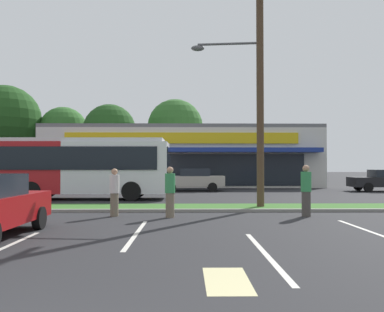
# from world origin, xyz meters

# --- Properties ---
(grass_median) EXTENTS (56.00, 2.20, 0.12)m
(grass_median) POSITION_xyz_m (0.00, 14.00, 0.06)
(grass_median) COLOR #386B28
(grass_median) RESTS_ON ground_plane
(curb_lip) EXTENTS (56.00, 0.24, 0.12)m
(curb_lip) POSITION_xyz_m (0.00, 12.78, 0.06)
(curb_lip) COLOR gray
(curb_lip) RESTS_ON ground_plane
(parking_stripe_1) EXTENTS (0.12, 4.80, 0.01)m
(parking_stripe_1) POSITION_xyz_m (0.37, 7.73, 0.00)
(parking_stripe_1) COLOR silver
(parking_stripe_1) RESTS_ON ground_plane
(parking_stripe_2) EXTENTS (0.12, 4.80, 0.01)m
(parking_stripe_2) POSITION_xyz_m (3.29, 5.15, 0.00)
(parking_stripe_2) COLOR silver
(parking_stripe_2) RESTS_ON ground_plane
(parking_stripe_3) EXTENTS (0.12, 4.80, 0.01)m
(parking_stripe_3) POSITION_xyz_m (6.69, 7.83, 0.00)
(parking_stripe_3) COLOR silver
(parking_stripe_3) RESTS_ON ground_plane
(lot_arrow) EXTENTS (0.70, 1.60, 0.01)m
(lot_arrow) POSITION_xyz_m (2.32, 3.19, 0.00)
(lot_arrow) COLOR beige
(lot_arrow) RESTS_ON ground_plane
(storefront_building) EXTENTS (23.48, 13.77, 5.22)m
(storefront_building) POSITION_xyz_m (1.31, 36.21, 2.61)
(storefront_building) COLOR beige
(storefront_building) RESTS_ON ground_plane
(tree_far_left) EXTENTS (8.05, 8.05, 11.14)m
(tree_far_left) POSITION_xyz_m (-19.31, 44.94, 7.11)
(tree_far_left) COLOR #473323
(tree_far_left) RESTS_ON ground_plane
(tree_left) EXTENTS (5.84, 5.84, 8.90)m
(tree_left) POSITION_xyz_m (-13.16, 46.79, 5.97)
(tree_left) COLOR #473323
(tree_left) RESTS_ON ground_plane
(tree_mid_left) EXTENTS (5.80, 5.80, 8.61)m
(tree_mid_left) POSITION_xyz_m (-6.82, 42.59, 5.70)
(tree_mid_left) COLOR #473323
(tree_mid_left) RESTS_ON ground_plane
(tree_mid) EXTENTS (6.69, 6.69, 9.84)m
(tree_mid) POSITION_xyz_m (0.32, 46.66, 6.48)
(tree_mid) COLOR #473323
(tree_mid) RESTS_ON ground_plane
(utility_pole) EXTENTS (3.07, 2.40, 9.60)m
(utility_pole) POSITION_xyz_m (4.60, 13.81, 5.14)
(utility_pole) COLOR #4C3826
(utility_pole) RESTS_ON ground_plane
(city_bus) EXTENTS (12.04, 2.77, 3.25)m
(city_bus) POSITION_xyz_m (-5.28, 19.09, 1.77)
(city_bus) COLOR #AD191E
(city_bus) RESTS_ON ground_plane
(car_3) EXTENTS (4.61, 1.92, 1.61)m
(car_3) POSITION_xyz_m (2.11, 26.33, 0.82)
(car_3) COLOR #9E998C
(car_3) RESTS_ON ground_plane
(car_4) EXTENTS (4.57, 1.92, 1.52)m
(car_4) POSITION_xyz_m (15.65, 25.91, 0.78)
(car_4) COLOR black
(car_4) RESTS_ON ground_plane
(pedestrian_near_bench) EXTENTS (0.37, 0.37, 1.82)m
(pedestrian_near_bench) POSITION_xyz_m (5.91, 11.30, 0.92)
(pedestrian_near_bench) COLOR #47423D
(pedestrian_near_bench) RESTS_ON ground_plane
(pedestrian_by_pole) EXTENTS (0.35, 0.35, 1.76)m
(pedestrian_by_pole) POSITION_xyz_m (1.12, 11.09, 0.88)
(pedestrian_by_pole) COLOR #726651
(pedestrian_by_pole) RESTS_ON ground_plane
(pedestrian_mid) EXTENTS (0.34, 0.34, 1.70)m
(pedestrian_mid) POSITION_xyz_m (-0.87, 11.46, 0.85)
(pedestrian_mid) COLOR #726651
(pedestrian_mid) RESTS_ON ground_plane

